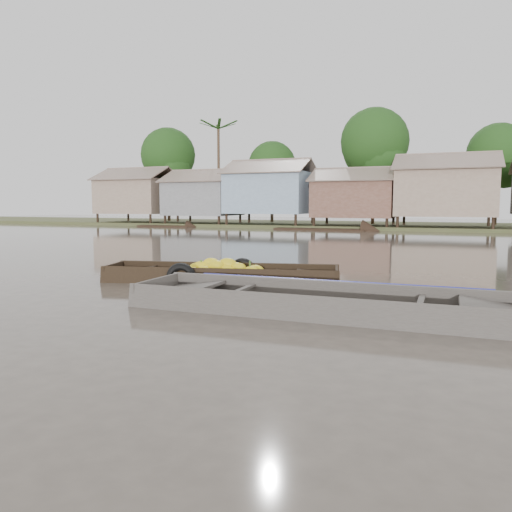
% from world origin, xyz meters
% --- Properties ---
extents(ground, '(120.00, 120.00, 0.00)m').
position_xyz_m(ground, '(0.00, 0.00, 0.00)').
color(ground, '#484037').
rests_on(ground, ground).
extents(riverbank, '(120.00, 12.47, 10.22)m').
position_xyz_m(riverbank, '(3.03, 31.86, 3.07)').
color(riverbank, '#384723').
rests_on(riverbank, ground).
extents(banana_boat, '(5.75, 2.56, 0.78)m').
position_xyz_m(banana_boat, '(-2.10, 2.75, 0.16)').
color(banana_boat, black).
rests_on(banana_boat, ground).
extents(viewer_boat, '(6.82, 1.84, 0.55)m').
position_xyz_m(viewer_boat, '(1.10, 0.37, 0.05)').
color(viewer_boat, '#423C38').
rests_on(viewer_boat, ground).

